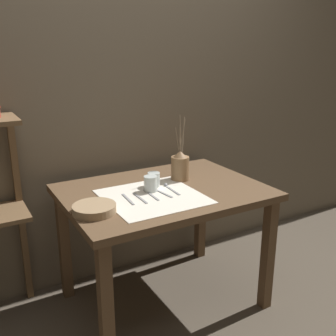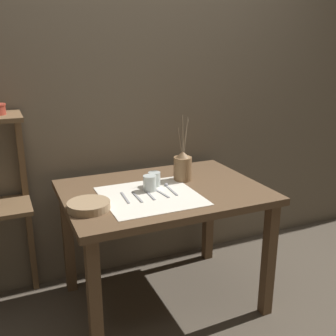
% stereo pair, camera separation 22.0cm
% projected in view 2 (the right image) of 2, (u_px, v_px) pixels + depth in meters
% --- Properties ---
extents(ground_plane, '(12.00, 12.00, 0.00)m').
position_uv_depth(ground_plane, '(164.00, 299.00, 2.44)').
color(ground_plane, brown).
extents(stone_wall_back, '(7.00, 0.06, 2.40)m').
position_uv_depth(stone_wall_back, '(132.00, 96.00, 2.54)').
color(stone_wall_back, '#6B5E4C').
rests_on(stone_wall_back, ground_plane).
extents(wooden_table, '(1.12, 0.82, 0.73)m').
position_uv_depth(wooden_table, '(163.00, 205.00, 2.25)').
color(wooden_table, brown).
rests_on(wooden_table, ground_plane).
extents(linen_cloth, '(0.51, 0.50, 0.00)m').
position_uv_depth(linen_cloth, '(150.00, 196.00, 2.11)').
color(linen_cloth, silver).
rests_on(linen_cloth, wooden_table).
extents(pitcher_with_flowers, '(0.11, 0.11, 0.40)m').
position_uv_depth(pitcher_with_flowers, '(183.00, 167.00, 2.35)').
color(pitcher_with_flowers, olive).
rests_on(pitcher_with_flowers, wooden_table).
extents(wooden_bowl, '(0.21, 0.21, 0.04)m').
position_uv_depth(wooden_bowl, '(89.00, 206.00, 1.93)').
color(wooden_bowl, '#9E7F5B').
rests_on(wooden_bowl, wooden_table).
extents(glass_tumbler_near, '(0.07, 0.07, 0.09)m').
position_uv_depth(glass_tumbler_near, '(150.00, 183.00, 2.18)').
color(glass_tumbler_near, silver).
rests_on(glass_tumbler_near, wooden_table).
extents(glass_tumbler_far, '(0.07, 0.07, 0.08)m').
position_uv_depth(glass_tumbler_far, '(154.00, 179.00, 2.25)').
color(glass_tumbler_far, silver).
rests_on(glass_tumbler_far, wooden_table).
extents(fork_inner, '(0.02, 0.17, 0.00)m').
position_uv_depth(fork_inner, '(125.00, 198.00, 2.08)').
color(fork_inner, '#939399').
rests_on(fork_inner, wooden_table).
extents(knife_center, '(0.01, 0.17, 0.00)m').
position_uv_depth(knife_center, '(137.00, 197.00, 2.09)').
color(knife_center, '#939399').
rests_on(knife_center, wooden_table).
extents(spoon_inner, '(0.02, 0.18, 0.02)m').
position_uv_depth(spoon_inner, '(146.00, 191.00, 2.17)').
color(spoon_inner, '#939399').
rests_on(spoon_inner, wooden_table).
extents(fork_outer, '(0.03, 0.17, 0.00)m').
position_uv_depth(fork_outer, '(161.00, 193.00, 2.15)').
color(fork_outer, '#939399').
rests_on(fork_outer, wooden_table).
extents(spoon_outer, '(0.03, 0.18, 0.02)m').
position_uv_depth(spoon_outer, '(168.00, 187.00, 2.23)').
color(spoon_outer, '#939399').
rests_on(spoon_outer, wooden_table).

